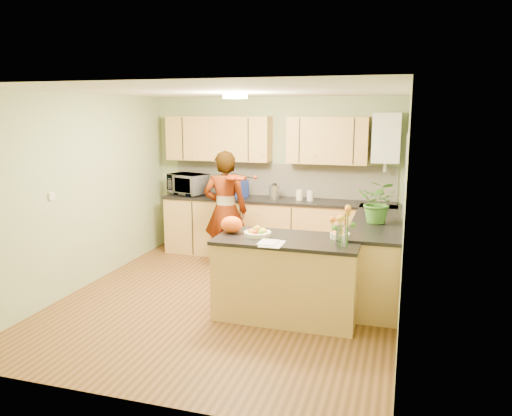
# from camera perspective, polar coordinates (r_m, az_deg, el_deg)

# --- Properties ---
(floor) EXTENTS (4.50, 4.50, 0.00)m
(floor) POSITION_cam_1_polar(r_m,az_deg,el_deg) (6.23, -3.14, -10.51)
(floor) COLOR #563718
(floor) RESTS_ON ground
(ceiling) EXTENTS (4.00, 4.50, 0.02)m
(ceiling) POSITION_cam_1_polar(r_m,az_deg,el_deg) (5.79, -3.40, 13.15)
(ceiling) COLOR silver
(ceiling) RESTS_ON wall_back
(wall_back) EXTENTS (4.00, 0.02, 2.50)m
(wall_back) POSITION_cam_1_polar(r_m,az_deg,el_deg) (8.01, 2.25, 3.62)
(wall_back) COLOR #9DAE7C
(wall_back) RESTS_ON floor
(wall_front) EXTENTS (4.00, 0.02, 2.50)m
(wall_front) POSITION_cam_1_polar(r_m,az_deg,el_deg) (3.90, -14.66, -4.75)
(wall_front) COLOR #9DAE7C
(wall_front) RESTS_ON floor
(wall_left) EXTENTS (0.02, 4.50, 2.50)m
(wall_left) POSITION_cam_1_polar(r_m,az_deg,el_deg) (6.82, -19.27, 1.70)
(wall_left) COLOR #9DAE7C
(wall_left) RESTS_ON floor
(wall_right) EXTENTS (0.02, 4.50, 2.50)m
(wall_right) POSITION_cam_1_polar(r_m,az_deg,el_deg) (5.54, 16.58, -0.20)
(wall_right) COLOR #9DAE7C
(wall_right) RESTS_ON floor
(back_counter) EXTENTS (3.64, 0.62, 0.94)m
(back_counter) POSITION_cam_1_polar(r_m,az_deg,el_deg) (7.84, 2.36, -2.34)
(back_counter) COLOR tan
(back_counter) RESTS_ON floor
(right_counter) EXTENTS (0.62, 2.24, 0.94)m
(right_counter) POSITION_cam_1_polar(r_m,az_deg,el_deg) (6.55, 13.63, -5.35)
(right_counter) COLOR tan
(right_counter) RESTS_ON floor
(splashback) EXTENTS (3.60, 0.02, 0.52)m
(splashback) POSITION_cam_1_polar(r_m,az_deg,el_deg) (7.98, 2.91, 3.22)
(splashback) COLOR silver
(splashback) RESTS_ON back_counter
(upper_cabinets) EXTENTS (3.20, 0.34, 0.70)m
(upper_cabinets) POSITION_cam_1_polar(r_m,az_deg,el_deg) (7.84, 0.71, 7.87)
(upper_cabinets) COLOR tan
(upper_cabinets) RESTS_ON wall_back
(boiler) EXTENTS (0.40, 0.30, 0.86)m
(boiler) POSITION_cam_1_polar(r_m,az_deg,el_deg) (7.54, 14.68, 7.74)
(boiler) COLOR silver
(boiler) RESTS_ON wall_back
(window_right) EXTENTS (0.01, 1.30, 1.05)m
(window_right) POSITION_cam_1_polar(r_m,az_deg,el_deg) (6.08, 16.71, 3.64)
(window_right) COLOR silver
(window_right) RESTS_ON wall_right
(light_switch) EXTENTS (0.02, 0.09, 0.09)m
(light_switch) POSITION_cam_1_polar(r_m,az_deg,el_deg) (6.34, -22.34, 1.27)
(light_switch) COLOR silver
(light_switch) RESTS_ON wall_left
(ceiling_lamp) EXTENTS (0.30, 0.30, 0.07)m
(ceiling_lamp) POSITION_cam_1_polar(r_m,az_deg,el_deg) (6.08, -2.40, 12.69)
(ceiling_lamp) COLOR #FFEABF
(ceiling_lamp) RESTS_ON ceiling
(peninsula_island) EXTENTS (1.59, 0.81, 0.91)m
(peninsula_island) POSITION_cam_1_polar(r_m,az_deg,el_deg) (5.64, 3.62, -7.91)
(peninsula_island) COLOR tan
(peninsula_island) RESTS_ON floor
(fruit_dish) EXTENTS (0.31, 0.31, 0.11)m
(fruit_dish) POSITION_cam_1_polar(r_m,az_deg,el_deg) (5.58, 0.18, -2.75)
(fruit_dish) COLOR beige
(fruit_dish) RESTS_ON peninsula_island
(orange_bowl) EXTENTS (0.21, 0.21, 0.12)m
(orange_bowl) POSITION_cam_1_polar(r_m,az_deg,el_deg) (5.55, 9.58, -2.91)
(orange_bowl) COLOR beige
(orange_bowl) RESTS_ON peninsula_island
(flower_vase) EXTENTS (0.26, 0.26, 0.47)m
(flower_vase) POSITION_cam_1_polar(r_m,az_deg,el_deg) (5.16, 9.76, -0.99)
(flower_vase) COLOR silver
(flower_vase) RESTS_ON peninsula_island
(orange_bag) EXTENTS (0.32, 0.30, 0.19)m
(orange_bag) POSITION_cam_1_polar(r_m,az_deg,el_deg) (5.71, -2.80, -1.90)
(orange_bag) COLOR #FF5D15
(orange_bag) RESTS_ON peninsula_island
(papers) EXTENTS (0.23, 0.31, 0.01)m
(papers) POSITION_cam_1_polar(r_m,az_deg,el_deg) (5.25, 1.86, -4.09)
(papers) COLOR white
(papers) RESTS_ON peninsula_island
(violinist) EXTENTS (0.69, 0.52, 1.74)m
(violinist) POSITION_cam_1_polar(r_m,az_deg,el_deg) (7.20, -3.52, -0.32)
(violinist) COLOR #DCA087
(violinist) RESTS_ON floor
(violin) EXTENTS (0.71, 0.62, 0.18)m
(violin) POSITION_cam_1_polar(r_m,az_deg,el_deg) (6.84, -2.63, 3.51)
(violin) COLOR #560C05
(violin) RESTS_ON violinist
(microwave) EXTENTS (0.71, 0.59, 0.34)m
(microwave) POSITION_cam_1_polar(r_m,az_deg,el_deg) (8.23, -7.76, 2.72)
(microwave) COLOR silver
(microwave) RESTS_ON back_counter
(blue_box) EXTENTS (0.39, 0.33, 0.27)m
(blue_box) POSITION_cam_1_polar(r_m,az_deg,el_deg) (7.93, -2.32, 2.25)
(blue_box) COLOR navy
(blue_box) RESTS_ON back_counter
(kettle) EXTENTS (0.16, 0.16, 0.30)m
(kettle) POSITION_cam_1_polar(r_m,az_deg,el_deg) (7.70, 2.11, 1.90)
(kettle) COLOR #B7B8BC
(kettle) RESTS_ON back_counter
(jar_cream) EXTENTS (0.14, 0.14, 0.16)m
(jar_cream) POSITION_cam_1_polar(r_m,az_deg,el_deg) (7.66, 4.99, 1.50)
(jar_cream) COLOR beige
(jar_cream) RESTS_ON back_counter
(jar_white) EXTENTS (0.11, 0.11, 0.16)m
(jar_white) POSITION_cam_1_polar(r_m,az_deg,el_deg) (7.62, 6.22, 1.42)
(jar_white) COLOR silver
(jar_white) RESTS_ON back_counter
(potted_plant) EXTENTS (0.55, 0.50, 0.53)m
(potted_plant) POSITION_cam_1_polar(r_m,az_deg,el_deg) (6.21, 13.84, 0.68)
(potted_plant) COLOR #3D7928
(potted_plant) RESTS_ON right_counter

